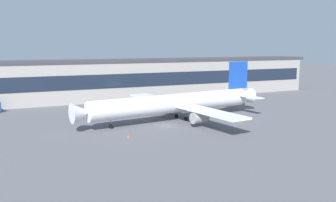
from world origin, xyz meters
TOP-DOWN VIEW (x-y plane):
  - ground_plane at (0.00, 0.00)m, footprint 600.00×600.00m
  - terminal_building at (0.00, 51.99)m, footprint 181.06×15.45m
  - airliner at (5.60, 5.52)m, footprint 59.80×51.48m
  - belt_loader at (49.72, 34.82)m, footprint 5.22×6.43m
  - baggage_tug at (28.36, 35.14)m, footprint 4.12×3.57m
  - traffic_cone_0 at (-13.30, -8.36)m, footprint 0.51×0.51m

SIDE VIEW (x-z plane):
  - ground_plane at x=0.00m, z-range 0.00..0.00m
  - traffic_cone_0 at x=-13.30m, z-range 0.00..0.64m
  - baggage_tug at x=28.36m, z-range 0.16..2.01m
  - belt_loader at x=49.72m, z-range 0.18..2.13m
  - airliner at x=5.60m, z-range -3.18..12.95m
  - terminal_building at x=0.00m, z-range 0.02..15.71m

